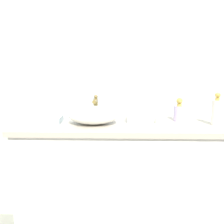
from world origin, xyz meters
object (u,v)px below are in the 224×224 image
sink_basin (93,115)px  folded_hand_towel (45,120)px  lotion_bottle (217,111)px  tissue_box (138,113)px  candle_jar (159,121)px  soap_dispenser (179,112)px

sink_basin → folded_hand_towel: sink_basin is taller
lotion_bottle → folded_hand_towel: (-1.16, 0.05, -0.07)m
tissue_box → lotion_bottle: bearing=-8.5°
lotion_bottle → candle_jar: size_ratio=3.63×
tissue_box → candle_jar: bearing=-5.8°
soap_dispenser → tissue_box: bearing=-169.4°
lotion_bottle → candle_jar: 0.38m
folded_hand_towel → sink_basin: bearing=-4.6°
sink_basin → folded_hand_towel: bearing=175.4°
candle_jar → folded_hand_towel: size_ratio=0.27×
sink_basin → folded_hand_towel: size_ratio=1.50×
tissue_box → folded_hand_towel: bearing=-178.0°
soap_dispenser → tissue_box: 0.31m
sink_basin → candle_jar: sink_basin is taller
sink_basin → soap_dispenser: soap_dispenser is taller
soap_dispenser → sink_basin: bearing=-170.1°
lotion_bottle → tissue_box: 0.52m
tissue_box → soap_dispenser: bearing=10.6°
soap_dispenser → lotion_bottle: (0.21, -0.13, 0.03)m
candle_jar → lotion_bottle: bearing=-9.5°
sink_basin → lotion_bottle: bearing=-1.8°
sink_basin → candle_jar: bearing=4.4°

